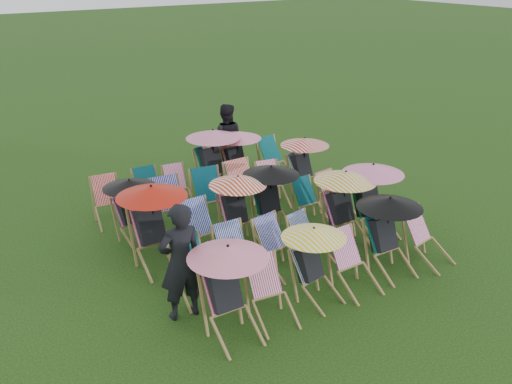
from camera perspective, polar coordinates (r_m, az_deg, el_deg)
ground at (r=10.75m, az=0.27°, el=-4.75°), size 100.00×100.00×0.00m
deckchair_0 at (r=7.90m, az=-2.66°, el=-9.85°), size 1.13×1.17×1.34m
deckchair_1 at (r=8.32m, az=1.53°, el=-10.08°), size 0.69×0.89×0.90m
deckchair_2 at (r=8.75m, az=5.95°, el=-7.14°), size 0.99×1.07×1.17m
deckchair_3 at (r=9.15m, az=9.82°, el=-7.06°), size 0.62×0.86×0.92m
deckchair_4 at (r=9.68m, az=13.19°, el=-4.13°), size 1.09×1.13×1.29m
deckchair_5 at (r=10.23m, az=16.86°, el=-4.46°), size 0.75×0.93×0.91m
deckchair_6 at (r=8.90m, az=-6.15°, el=-7.83°), size 0.64×0.86×0.90m
deckchair_7 at (r=9.25m, az=-1.78°, el=-6.42°), size 0.64×0.86×0.91m
deckchair_8 at (r=9.55m, az=2.38°, el=-5.47°), size 0.71×0.90×0.90m
deckchair_9 at (r=9.89m, az=5.50°, el=-4.76°), size 0.68×0.84×0.82m
deckchair_10 at (r=10.48m, az=8.97°, el=-1.48°), size 1.14×1.18×1.36m
deckchair_11 at (r=10.87m, az=11.65°, el=-0.71°), size 1.16×1.22×1.38m
deckchair_12 at (r=9.72m, az=-10.18°, el=-3.34°), size 1.20×1.24×1.42m
deckchair_13 at (r=9.98m, az=-5.20°, el=-4.01°), size 0.67×0.92×0.97m
deckchair_14 at (r=10.39m, az=-1.77°, el=-1.70°), size 1.06×1.12×1.26m
deckchair_15 at (r=10.81m, az=1.54°, el=-0.64°), size 1.08×1.14×1.29m
deckchair_16 at (r=11.36m, az=5.49°, el=-0.99°), size 0.55×0.77×0.83m
deckchair_17 at (r=11.78m, az=7.96°, el=-0.21°), size 0.64×0.83×0.83m
deckchair_18 at (r=10.72m, az=-12.27°, el=-1.73°), size 0.99×1.06×1.17m
deckchair_19 at (r=11.02m, az=-8.39°, el=-1.48°), size 0.75×0.97×0.98m
deckchair_20 at (r=11.24m, az=-4.40°, el=-0.65°), size 0.81×1.03×1.03m
deckchair_21 at (r=11.68m, az=-0.83°, el=0.32°), size 0.70×0.97×1.03m
deckchair_22 at (r=12.11m, az=1.70°, el=0.73°), size 0.71×0.89×0.87m
deckchair_23 at (r=12.58m, az=5.00°, el=2.66°), size 1.07×1.14×1.27m
deckchair_24 at (r=11.61m, az=-14.51°, el=-0.94°), size 0.70×0.89×0.89m
deckchair_25 at (r=11.91m, az=-10.41°, el=0.01°), size 0.61×0.83×0.88m
deckchair_26 at (r=12.15m, az=-7.77°, el=0.50°), size 0.64×0.82×0.82m
deckchair_27 at (r=12.63m, az=-4.15°, el=3.15°), size 1.20×1.27×1.42m
deckchair_28 at (r=12.96m, az=-1.78°, el=3.39°), size 1.08×1.12×1.29m
deckchair_29 at (r=13.45m, az=2.12°, el=3.22°), size 0.74×0.96×0.96m
person_left at (r=8.24m, az=-7.56°, el=-6.94°), size 0.68×0.47×1.81m
person_rear at (r=13.72m, az=-3.03°, el=5.28°), size 1.06×1.01×1.73m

